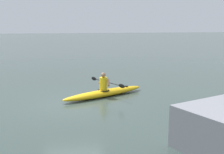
% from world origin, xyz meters
% --- Properties ---
extents(ground_plane, '(160.00, 160.00, 0.00)m').
position_xyz_m(ground_plane, '(0.00, 0.00, 0.00)').
color(ground_plane, '#384742').
extents(kayak, '(4.00, 2.44, 0.31)m').
position_xyz_m(kayak, '(-1.43, -1.06, 0.16)').
color(kayak, '#EAB214').
rests_on(kayak, ground).
extents(kayaker, '(1.16, 2.21, 0.78)m').
position_xyz_m(kayaker, '(-1.40, -1.04, 0.64)').
color(kayaker, yellow).
rests_on(kayaker, kayak).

